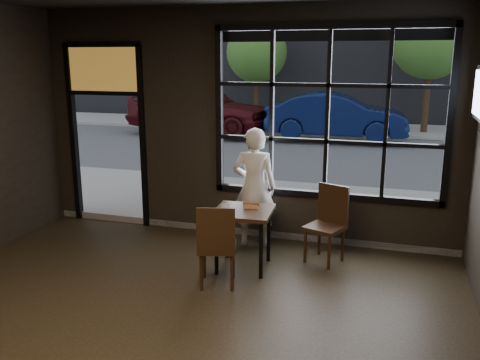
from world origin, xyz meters
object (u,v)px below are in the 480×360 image
(cafe_table, at_px, (243,239))
(navy_car, at_px, (336,116))
(chair_near, at_px, (217,244))
(man, at_px, (254,187))

(cafe_table, height_order, navy_car, navy_car)
(chair_near, height_order, navy_car, navy_car)
(man, bearing_deg, navy_car, -98.57)
(navy_car, bearing_deg, cafe_table, 177.85)
(cafe_table, height_order, man, man)
(navy_car, bearing_deg, man, 177.32)
(cafe_table, bearing_deg, chair_near, -109.25)
(cafe_table, bearing_deg, navy_car, 85.84)
(cafe_table, distance_m, man, 0.92)
(cafe_table, xyz_separation_m, man, (-0.09, 0.80, 0.44))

